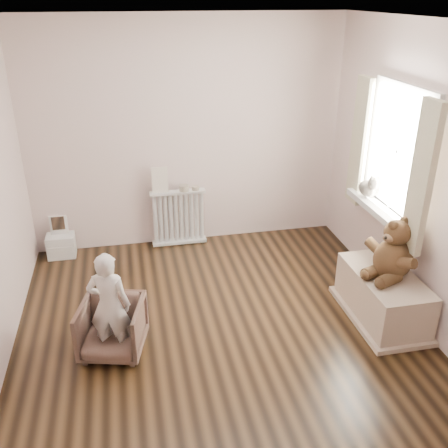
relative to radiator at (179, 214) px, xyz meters
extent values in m
cube|color=black|center=(0.14, -1.68, -0.39)|extent=(3.60, 3.60, 0.01)
cube|color=white|center=(0.14, -1.68, 2.21)|extent=(3.60, 3.60, 0.01)
cube|color=beige|center=(0.14, 0.12, 0.91)|extent=(3.60, 0.02, 2.60)
cube|color=beige|center=(0.14, -3.48, 0.91)|extent=(3.60, 0.02, 2.60)
cube|color=beige|center=(1.94, -1.68, 0.91)|extent=(0.02, 3.60, 2.60)
cube|color=white|center=(1.90, -1.38, 1.06)|extent=(0.03, 0.90, 1.10)
cube|color=silver|center=(1.81, -1.38, 0.48)|extent=(0.22, 1.10, 0.06)
cube|color=beige|center=(1.79, -1.95, 1.00)|extent=(0.06, 0.26, 1.30)
cube|color=beige|center=(1.79, -0.81, 1.00)|extent=(0.06, 0.26, 1.30)
cube|color=silver|center=(0.00, 0.00, 0.00)|extent=(0.65, 0.12, 0.68)
cube|color=beige|center=(-0.20, 0.00, 0.45)|extent=(0.18, 0.02, 0.31)
cylinder|color=#A59E8C|center=(0.08, 0.00, 0.33)|extent=(0.11, 0.11, 0.07)
cylinder|color=#A59E8C|center=(0.21, 0.00, 0.32)|extent=(0.08, 0.08, 0.05)
cube|color=silver|center=(-1.37, -0.03, -0.11)|extent=(0.31, 0.22, 0.49)
imported|color=brown|center=(-0.79, -1.87, -0.15)|extent=(0.62, 0.63, 0.47)
imported|color=beige|center=(-0.79, -1.92, 0.10)|extent=(0.39, 0.31, 0.95)
cube|color=beige|center=(1.66, -1.87, -0.19)|extent=(0.51, 0.97, 0.45)
camera|label=1|loc=(-0.57, -5.38, 2.40)|focal=40.00mm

